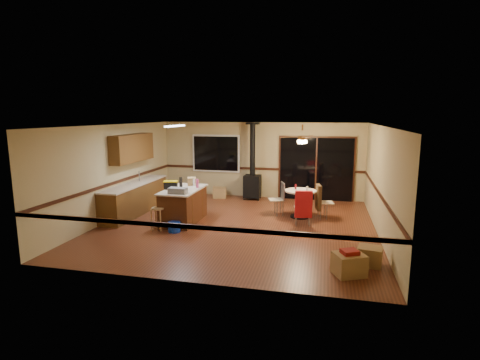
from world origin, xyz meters
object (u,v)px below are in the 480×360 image
(dining_table, at_px, (300,199))
(chair_right, at_px, (319,197))
(blue_bucket, at_px, (174,227))
(chair_left, at_px, (280,195))
(chair_near, at_px, (303,204))
(bar_stool, at_px, (158,219))
(kitchen_island, at_px, (183,205))
(toolbox_grey, at_px, (178,191))
(box_corner_b, at_px, (370,256))
(box_under_window, at_px, (220,193))
(toolbox_black, at_px, (171,186))
(wood_stove, at_px, (252,178))
(box_corner_a, at_px, (349,264))

(dining_table, relative_size, chair_right, 1.26)
(blue_bucket, bearing_deg, chair_left, 42.98)
(blue_bucket, distance_m, chair_near, 3.32)
(bar_stool, bearing_deg, chair_right, 26.47)
(kitchen_island, bearing_deg, chair_right, 17.59)
(chair_near, bearing_deg, blue_bucket, -159.20)
(kitchen_island, distance_m, dining_table, 3.25)
(toolbox_grey, xyz_separation_m, blue_bucket, (0.03, -0.37, -0.84))
(bar_stool, height_order, box_corner_b, bar_stool)
(chair_right, height_order, box_under_window, chair_right)
(kitchen_island, bearing_deg, dining_table, 20.12)
(toolbox_black, xyz_separation_m, box_corner_b, (4.91, -1.93, -0.81))
(box_corner_b, bearing_deg, box_under_window, 131.55)
(chair_left, distance_m, chair_right, 1.13)
(bar_stool, bearing_deg, blue_bucket, -12.29)
(chair_near, xyz_separation_m, chair_right, (0.39, 0.89, 0.00))
(toolbox_grey, relative_size, toolbox_black, 1.32)
(chair_left, bearing_deg, chair_near, -54.12)
(toolbox_black, bearing_deg, chair_right, 17.47)
(wood_stove, xyz_separation_m, toolbox_grey, (-1.22, -3.61, 0.24))
(toolbox_black, distance_m, dining_table, 3.61)
(wood_stove, xyz_separation_m, box_under_window, (-1.15, -0.04, -0.55))
(wood_stove, distance_m, dining_table, 2.62)
(chair_left, bearing_deg, box_corner_b, -56.71)
(chair_near, bearing_deg, chair_left, 125.88)
(box_under_window, bearing_deg, box_corner_b, -48.45)
(box_corner_b, bearing_deg, chair_left, 123.29)
(toolbox_black, height_order, blue_bucket, toolbox_black)
(toolbox_grey, distance_m, bar_stool, 0.86)
(wood_stove, bearing_deg, kitchen_island, -113.09)
(bar_stool, bearing_deg, wood_stove, 66.80)
(chair_near, distance_m, box_corner_a, 3.00)
(wood_stove, xyz_separation_m, chair_near, (1.89, -2.81, -0.13))
(chair_near, bearing_deg, chair_right, 66.59)
(box_corner_a, bearing_deg, chair_left, 114.40)
(toolbox_black, distance_m, chair_left, 3.10)
(toolbox_grey, distance_m, dining_table, 3.44)
(kitchen_island, height_order, box_corner_a, kitchen_island)
(wood_stove, height_order, dining_table, wood_stove)
(wood_stove, relative_size, box_corner_a, 4.80)
(bar_stool, xyz_separation_m, blue_bucket, (0.47, -0.10, -0.15))
(kitchen_island, distance_m, wood_stove, 3.33)
(box_corner_b, bearing_deg, toolbox_black, 158.58)
(chair_left, xyz_separation_m, box_corner_a, (1.73, -3.82, -0.39))
(wood_stove, distance_m, chair_right, 2.98)
(chair_near, xyz_separation_m, box_corner_a, (1.00, -2.80, -0.40))
(wood_stove, xyz_separation_m, dining_table, (1.75, -1.93, -0.20))
(wood_stove, distance_m, chair_near, 3.39)
(box_under_window, bearing_deg, toolbox_black, -98.43)
(bar_stool, height_order, chair_near, chair_near)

